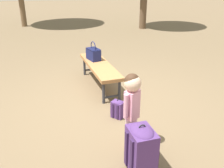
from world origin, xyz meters
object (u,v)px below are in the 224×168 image
object	(u,v)px
child_standing	(132,100)
park_bench	(100,67)
backpack_large	(141,148)
backpack_small	(118,108)
handbag	(93,54)

from	to	relation	value
child_standing	park_bench	bearing A→B (deg)	-170.12
backpack_large	backpack_small	distance (m)	1.14
handbag	child_standing	world-z (taller)	child_standing
park_bench	backpack_small	size ratio (longest dim) A/B	5.49
handbag	backpack_small	distance (m)	1.57
park_bench	handbag	distance (m)	0.36
backpack_large	backpack_small	world-z (taller)	backpack_large
park_bench	backpack_large	size ratio (longest dim) A/B	2.85
backpack_small	child_standing	bearing A→B (deg)	7.63
child_standing	backpack_large	bearing A→B (deg)	6.82
backpack_large	handbag	bearing A→B (deg)	-169.35
handbag	backpack_small	bearing A→B (deg)	13.15
park_bench	child_standing	bearing A→B (deg)	9.88
handbag	backpack_small	world-z (taller)	handbag
park_bench	child_standing	xyz separation A→B (m)	(1.89, 0.33, 0.26)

